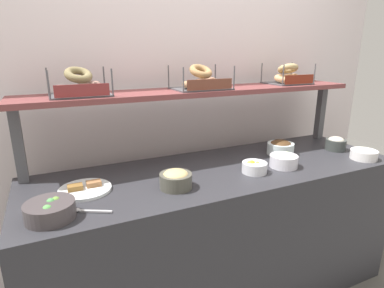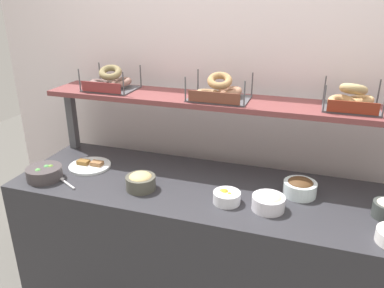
{
  "view_description": "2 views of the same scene",
  "coord_description": "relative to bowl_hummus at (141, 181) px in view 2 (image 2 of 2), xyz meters",
  "views": [
    {
      "loc": [
        -0.87,
        -1.47,
        1.51
      ],
      "look_at": [
        -0.18,
        0.01,
        1.02
      ],
      "focal_mm": 29.45,
      "sensor_mm": 36.0,
      "label": 1
    },
    {
      "loc": [
        0.5,
        -1.78,
        1.85
      ],
      "look_at": [
        -0.1,
        0.05,
        1.07
      ],
      "focal_mm": 35.48,
      "sensor_mm": 36.0,
      "label": 2
    }
  ],
  "objects": [
    {
      "name": "serving_spoon_near_plate",
      "position": [
        -0.45,
        -0.07,
        -0.04
      ],
      "size": [
        0.17,
        0.1,
        0.01
      ],
      "color": "#B7B7BC",
      "rests_on": "deli_counter"
    },
    {
      "name": "serving_plate_white",
      "position": [
        -0.42,
        0.15,
        -0.04
      ],
      "size": [
        0.25,
        0.25,
        0.04
      ],
      "color": "white",
      "rests_on": "deli_counter"
    },
    {
      "name": "bagel_basket_sesame",
      "position": [
        1.02,
        0.42,
        0.43
      ],
      "size": [
        0.28,
        0.25,
        0.15
      ],
      "color": "#4C4C51",
      "rests_on": "upper_shelf"
    },
    {
      "name": "shelf_riser_left",
      "position": [
        -0.69,
        0.4,
        0.15
      ],
      "size": [
        0.05,
        0.05,
        0.4
      ],
      "primitive_type": "cube",
      "color": "#4C4C51",
      "rests_on": "deli_counter"
    },
    {
      "name": "bowl_scallion_spread",
      "position": [
        0.68,
        0.01,
        -0.0
      ],
      "size": [
        0.16,
        0.16,
        0.09
      ],
      "color": "white",
      "rests_on": "deli_counter"
    },
    {
      "name": "bagel_basket_poppy",
      "position": [
        -0.37,
        0.4,
        0.43
      ],
      "size": [
        0.31,
        0.26,
        0.15
      ],
      "color": "#4C4C51",
      "rests_on": "upper_shelf"
    },
    {
      "name": "deli_counter",
      "position": [
        0.34,
        0.13,
        -0.47
      ],
      "size": [
        2.17,
        0.7,
        0.85
      ],
      "primitive_type": "cube",
      "color": "#2D2D33",
      "rests_on": "ground_plane"
    },
    {
      "name": "back_wall",
      "position": [
        0.34,
        0.68,
        0.3
      ],
      "size": [
        3.37,
        0.06,
        2.4
      ],
      "primitive_type": "cube",
      "color": "silver",
      "rests_on": "ground_plane"
    },
    {
      "name": "bowl_fruit_salad",
      "position": [
        0.47,
        0.01,
        -0.02
      ],
      "size": [
        0.14,
        0.14,
        0.07
      ],
      "color": "white",
      "rests_on": "deli_counter"
    },
    {
      "name": "bowl_veggie_mix",
      "position": [
        -0.57,
        -0.06,
        -0.01
      ],
      "size": [
        0.2,
        0.2,
        0.08
      ],
      "color": "#453E40",
      "rests_on": "deli_counter"
    },
    {
      "name": "upper_shelf",
      "position": [
        0.34,
        0.4,
        0.37
      ],
      "size": [
        2.13,
        0.32,
        0.03
      ],
      "primitive_type": "cube",
      "color": "brown",
      "rests_on": "shelf_riser_left"
    },
    {
      "name": "bowl_chocolate_spread",
      "position": [
        0.82,
        0.2,
        0.0
      ],
      "size": [
        0.17,
        0.17,
        0.1
      ],
      "color": "white",
      "rests_on": "deli_counter"
    },
    {
      "name": "bagel_basket_everything",
      "position": [
        0.32,
        0.38,
        0.43
      ],
      "size": [
        0.34,
        0.25,
        0.15
      ],
      "color": "#4C4C51",
      "rests_on": "upper_shelf"
    },
    {
      "name": "bowl_hummus",
      "position": [
        0.0,
        0.0,
        0.0
      ],
      "size": [
        0.16,
        0.16,
        0.09
      ],
      "color": "#514F45",
      "rests_on": "deli_counter"
    }
  ]
}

